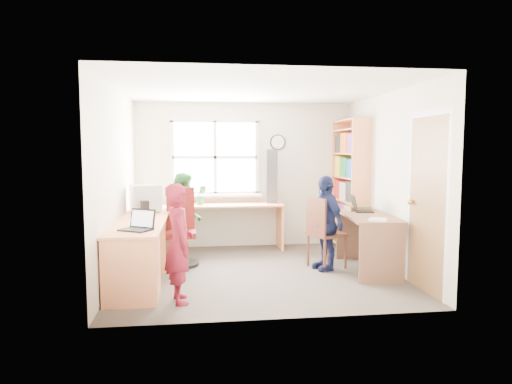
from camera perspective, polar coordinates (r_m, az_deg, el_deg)
room at (r=6.06m, az=0.29°, el=1.44°), size 3.64×3.44×2.44m
l_desk at (r=5.76m, az=-12.40°, el=-6.55°), size 2.38×2.95×0.75m
right_desk at (r=6.34m, az=13.77°, el=-4.64°), size 0.71×1.35×0.75m
bookshelf at (r=7.52m, az=11.65°, el=0.45°), size 0.30×1.02×2.10m
swivel_chair at (r=6.56m, az=-9.39°, el=-4.94°), size 0.52×0.52×1.09m
wooden_chair at (r=6.32m, az=8.33°, el=-4.71°), size 0.56×0.56×0.98m
crt_monitor at (r=6.61m, az=-13.62°, el=-0.76°), size 0.48×0.45×0.38m
laptop_left at (r=5.19m, az=-14.46°, el=-4.02°), size 0.42×0.40×0.22m
laptop_right at (r=6.62m, az=12.77°, el=-1.91°), size 0.33×0.38×0.23m
speaker_a at (r=6.31m, az=-13.70°, el=-1.94°), size 0.12×0.12×0.19m
speaker_b at (r=6.78m, az=-13.06°, el=-1.47°), size 0.11×0.11×0.18m
cd_tower at (r=7.47m, az=2.04°, el=1.98°), size 0.20×0.19×0.88m
game_box at (r=6.78m, az=12.58°, el=-1.95°), size 0.31×0.31×0.06m
paper_a at (r=5.72m, az=-14.47°, el=-3.66°), size 0.29×0.35×0.00m
paper_b at (r=5.91m, az=14.97°, el=-3.34°), size 0.33×0.38×0.00m
potted_plant at (r=7.34m, az=-6.87°, el=-0.36°), size 0.18×0.14×0.31m
person_red at (r=4.94m, az=-9.58°, el=-6.33°), size 0.39×0.52×1.28m
person_green at (r=6.98m, az=-8.95°, el=-2.85°), size 0.59×0.70×1.29m
person_navy at (r=6.26m, az=8.65°, el=-3.83°), size 0.51×0.81×1.28m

